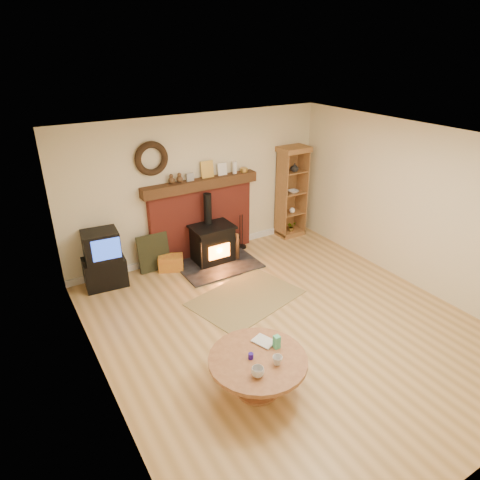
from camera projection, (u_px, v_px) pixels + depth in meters
ground at (287, 326)px, 6.11m from camera, size 5.50×5.50×0.00m
room_shell at (288, 212)px, 5.44m from camera, size 5.02×5.52×2.61m
chimney_breast at (202, 215)px, 7.84m from camera, size 2.20×0.22×1.78m
wood_stove at (213, 245)px, 7.73m from camera, size 1.40×1.00×1.27m
area_rug at (246, 298)px, 6.76m from camera, size 1.89×1.51×0.01m
tv_unit at (103, 260)px, 6.94m from camera, size 0.70×0.52×0.97m
curio_cabinet at (291, 192)px, 8.61m from camera, size 0.59×0.43×1.85m
firelog_box at (171, 263)px, 7.55m from camera, size 0.50×0.42×0.27m
leaning_painting at (154, 253)px, 7.47m from camera, size 0.56×0.15×0.67m
fire_tools at (242, 243)px, 8.36m from camera, size 0.16×0.16×0.70m
coffee_table at (258, 364)px, 4.82m from camera, size 1.13×1.13×0.64m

